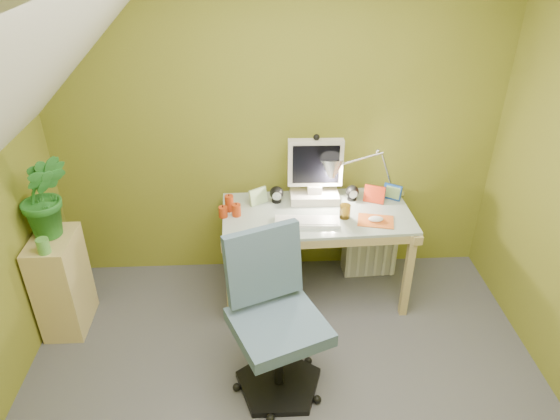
{
  "coord_description": "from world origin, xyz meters",
  "views": [
    {
      "loc": [
        -0.14,
        -1.8,
        2.5
      ],
      "look_at": [
        0.0,
        1.0,
        0.85
      ],
      "focal_mm": 33.0,
      "sensor_mm": 36.0,
      "label": 1
    }
  ],
  "objects_px": {
    "monitor": "(315,169)",
    "side_ledge": "(62,283)",
    "task_chair": "(279,324)",
    "radiator": "(369,250)",
    "desk_lamp": "(380,162)",
    "potted_plant": "(45,196)",
    "desk": "(315,253)"
  },
  "relations": [
    {
      "from": "desk_lamp",
      "to": "side_ledge",
      "type": "bearing_deg",
      "value": -172.25
    },
    {
      "from": "potted_plant",
      "to": "radiator",
      "type": "relative_size",
      "value": 1.41
    },
    {
      "from": "desk_lamp",
      "to": "potted_plant",
      "type": "distance_m",
      "value": 2.19
    },
    {
      "from": "monitor",
      "to": "desk_lamp",
      "type": "bearing_deg",
      "value": 1.19
    },
    {
      "from": "monitor",
      "to": "side_ledge",
      "type": "xyz_separation_m",
      "value": [
        -1.71,
        -0.45,
        -0.58
      ]
    },
    {
      "from": "monitor",
      "to": "radiator",
      "type": "xyz_separation_m",
      "value": [
        0.45,
        0.05,
        -0.73
      ]
    },
    {
      "from": "desk_lamp",
      "to": "potted_plant",
      "type": "bearing_deg",
      "value": -173.46
    },
    {
      "from": "desk",
      "to": "task_chair",
      "type": "xyz_separation_m",
      "value": [
        -0.3,
        -0.89,
        0.15
      ]
    },
    {
      "from": "desk_lamp",
      "to": "potted_plant",
      "type": "relative_size",
      "value": 1.01
    },
    {
      "from": "potted_plant",
      "to": "task_chair",
      "type": "bearing_deg",
      "value": -25.62
    },
    {
      "from": "side_ledge",
      "to": "task_chair",
      "type": "distance_m",
      "value": 1.55
    },
    {
      "from": "side_ledge",
      "to": "desk_lamp",
      "type": "bearing_deg",
      "value": 11.65
    },
    {
      "from": "desk",
      "to": "desk_lamp",
      "type": "bearing_deg",
      "value": 19.71
    },
    {
      "from": "potted_plant",
      "to": "radiator",
      "type": "height_order",
      "value": "potted_plant"
    },
    {
      "from": "potted_plant",
      "to": "task_chair",
      "type": "distance_m",
      "value": 1.62
    },
    {
      "from": "desk_lamp",
      "to": "radiator",
      "type": "distance_m",
      "value": 0.77
    },
    {
      "from": "side_ledge",
      "to": "potted_plant",
      "type": "xyz_separation_m",
      "value": [
        0.01,
        0.05,
        0.63
      ]
    },
    {
      "from": "side_ledge",
      "to": "radiator",
      "type": "height_order",
      "value": "side_ledge"
    },
    {
      "from": "desk",
      "to": "monitor",
      "type": "height_order",
      "value": "monitor"
    },
    {
      "from": "desk_lamp",
      "to": "task_chair",
      "type": "bearing_deg",
      "value": -129.16
    },
    {
      "from": "desk",
      "to": "radiator",
      "type": "xyz_separation_m",
      "value": [
        0.45,
        0.23,
        -0.15
      ]
    },
    {
      "from": "desk",
      "to": "task_chair",
      "type": "height_order",
      "value": "task_chair"
    },
    {
      "from": "monitor",
      "to": "task_chair",
      "type": "xyz_separation_m",
      "value": [
        -0.3,
        -1.07,
        -0.43
      ]
    },
    {
      "from": "task_chair",
      "to": "radiator",
      "type": "bearing_deg",
      "value": 33.29
    },
    {
      "from": "monitor",
      "to": "potted_plant",
      "type": "bearing_deg",
      "value": -165.7
    },
    {
      "from": "radiator",
      "to": "potted_plant",
      "type": "bearing_deg",
      "value": -171.33
    },
    {
      "from": "desk_lamp",
      "to": "potted_plant",
      "type": "xyz_separation_m",
      "value": [
        -2.15,
        -0.4,
        0.01
      ]
    },
    {
      "from": "desk_lamp",
      "to": "potted_plant",
      "type": "height_order",
      "value": "potted_plant"
    },
    {
      "from": "side_ledge",
      "to": "radiator",
      "type": "bearing_deg",
      "value": 12.89
    },
    {
      "from": "desk",
      "to": "potted_plant",
      "type": "relative_size",
      "value": 2.31
    },
    {
      "from": "monitor",
      "to": "side_ledge",
      "type": "height_order",
      "value": "monitor"
    },
    {
      "from": "potted_plant",
      "to": "desk",
      "type": "bearing_deg",
      "value": 7.24
    }
  ]
}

